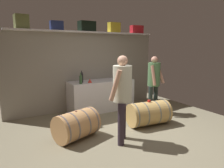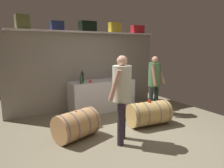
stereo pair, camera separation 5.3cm
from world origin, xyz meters
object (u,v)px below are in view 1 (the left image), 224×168
(toolcase_black, at_px, (87,26))
(red_funnel, at_px, (90,81))
(wine_barrel_near, at_px, (149,113))
(winemaker_pouring, at_px, (122,90))
(toolcase_navy, at_px, (57,26))
(wine_barrel_far, at_px, (76,125))
(toolcase_yellow, at_px, (114,28))
(work_cabinet, at_px, (101,95))
(wine_bottle_clear, at_px, (124,74))
(tasting_cup, at_px, (149,101))
(toolcase_olive, at_px, (21,22))
(wine_bottle_dark, at_px, (82,77))
(visitor_tasting, at_px, (154,79))
(toolcase_red, at_px, (137,30))
(wine_glass, at_px, (123,75))
(wine_bottle_green, at_px, (81,79))

(toolcase_black, height_order, red_funnel, toolcase_black)
(wine_barrel_near, xyz_separation_m, winemaker_pouring, (-1.00, -0.40, 0.73))
(toolcase_navy, xyz_separation_m, wine_barrel_far, (-0.15, -1.66, -2.03))
(toolcase_yellow, distance_m, wine_barrel_near, 2.75)
(work_cabinet, height_order, wine_barrel_near, work_cabinet)
(red_funnel, bearing_deg, wine_barrel_near, -58.35)
(work_cabinet, xyz_separation_m, wine_bottle_clear, (0.69, -0.12, 0.58))
(toolcase_black, height_order, toolcase_yellow, toolcase_yellow)
(tasting_cup, bearing_deg, red_funnel, 121.66)
(red_funnel, bearing_deg, toolcase_olive, 164.39)
(wine_bottle_dark, bearing_deg, winemaker_pouring, -89.22)
(toolcase_olive, bearing_deg, work_cabinet, -11.74)
(toolcase_black, bearing_deg, wine_bottle_dark, -140.24)
(toolcase_black, xyz_separation_m, work_cabinet, (0.29, -0.24, -1.90))
(toolcase_yellow, xyz_separation_m, work_cabinet, (-0.57, -0.24, -1.91))
(wine_bottle_clear, height_order, visitor_tasting, visitor_tasting)
(toolcase_navy, relative_size, tasting_cup, 4.34)
(wine_bottle_clear, bearing_deg, winemaker_pouring, -124.11)
(work_cabinet, bearing_deg, toolcase_olive, 172.78)
(toolcase_red, distance_m, wine_barrel_near, 2.89)
(toolcase_navy, height_order, wine_glass, toolcase_navy)
(toolcase_yellow, xyz_separation_m, wine_barrel_near, (-0.13, -1.81, -2.07))
(toolcase_olive, xyz_separation_m, wine_barrel_far, (0.66, -1.66, -2.08))
(toolcase_red, relative_size, tasting_cup, 5.38)
(toolcase_olive, distance_m, work_cabinet, 2.74)
(wine_bottle_clear, bearing_deg, wine_bottle_dark, 176.51)
(wine_glass, distance_m, wine_barrel_far, 2.53)
(wine_bottle_green, height_order, wine_glass, wine_bottle_green)
(toolcase_yellow, bearing_deg, red_funnel, -156.55)
(toolcase_olive, relative_size, wine_glass, 2.32)
(toolcase_red, xyz_separation_m, tasting_cup, (-0.95, -1.81, -1.75))
(wine_bottle_dark, relative_size, visitor_tasting, 0.20)
(toolcase_olive, distance_m, wine_barrel_near, 3.63)
(toolcase_yellow, bearing_deg, toolcase_navy, -179.73)
(winemaker_pouring, height_order, visitor_tasting, winemaker_pouring)
(toolcase_olive, xyz_separation_m, visitor_tasting, (3.06, -1.16, -1.41))
(wine_bottle_clear, xyz_separation_m, wine_barrel_near, (-0.25, -1.45, -0.73))
(wine_bottle_clear, height_order, red_funnel, wine_bottle_clear)
(tasting_cup, bearing_deg, toolcase_olive, 142.59)
(toolcase_navy, xyz_separation_m, toolcase_red, (2.50, 0.00, 0.01))
(toolcase_yellow, height_order, wine_bottle_dark, toolcase_yellow)
(wine_barrel_near, bearing_deg, toolcase_yellow, 92.47)
(work_cabinet, relative_size, wine_barrel_near, 1.83)
(toolcase_olive, height_order, visitor_tasting, toolcase_olive)
(toolcase_black, xyz_separation_m, visitor_tasting, (1.43, -1.16, -1.39))
(wine_bottle_clear, distance_m, tasting_cup, 1.53)
(wine_glass, bearing_deg, wine_bottle_dark, -178.89)
(toolcase_navy, height_order, toolcase_black, toolcase_black)
(toolcase_yellow, distance_m, red_funnel, 1.79)
(toolcase_navy, distance_m, wine_bottle_clear, 2.26)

